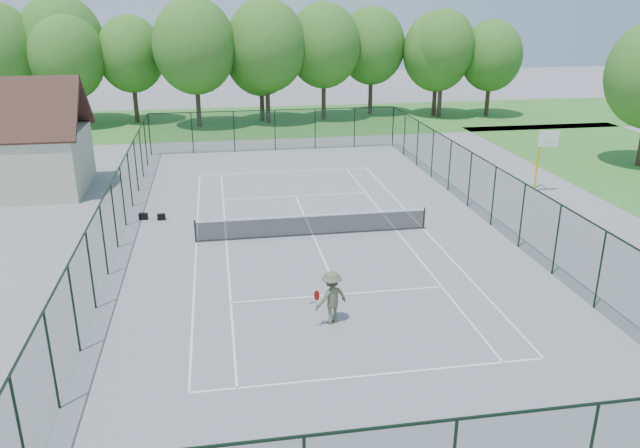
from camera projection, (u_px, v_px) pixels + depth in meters
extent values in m
plane|color=gray|center=(313.00, 235.00, 29.77)|extent=(140.00, 140.00, 0.00)
cube|color=#418731|center=(263.00, 121.00, 57.58)|extent=(80.00, 16.00, 0.01)
cube|color=white|center=(285.00, 171.00, 40.79)|extent=(10.97, 0.08, 0.01)
cube|color=white|center=(375.00, 375.00, 18.75)|extent=(10.97, 0.08, 0.01)
cube|color=white|center=(296.00, 196.00, 35.70)|extent=(8.23, 0.08, 0.01)
cube|color=white|center=(339.00, 294.00, 23.84)|extent=(8.23, 0.08, 0.01)
cube|color=white|center=(423.00, 229.00, 30.63)|extent=(0.08, 23.77, 0.01)
cube|color=white|center=(196.00, 242.00, 28.91)|extent=(0.08, 23.77, 0.01)
cube|color=white|center=(396.00, 230.00, 30.41)|extent=(0.08, 23.77, 0.01)
cube|color=white|center=(226.00, 241.00, 29.13)|extent=(0.08, 23.77, 0.01)
cube|color=white|center=(313.00, 235.00, 29.77)|extent=(0.08, 12.80, 0.01)
cylinder|color=black|center=(195.00, 231.00, 28.72)|extent=(0.08, 0.08, 1.10)
cylinder|color=black|center=(424.00, 218.00, 30.44)|extent=(0.08, 0.08, 1.10)
cube|color=black|center=(313.00, 226.00, 29.60)|extent=(11.00, 0.02, 0.96)
cube|color=white|center=(313.00, 216.00, 29.43)|extent=(11.00, 0.05, 0.07)
cube|color=#1B3925|center=(275.00, 130.00, 45.94)|extent=(18.00, 0.02, 3.00)
cube|color=#1B3925|center=(493.00, 196.00, 30.66)|extent=(0.02, 36.00, 3.00)
cube|color=#1B3925|center=(114.00, 216.00, 27.85)|extent=(0.02, 36.00, 3.00)
cube|color=black|center=(274.00, 110.00, 45.43)|extent=(18.00, 0.05, 0.05)
cube|color=black|center=(457.00, 419.00, 12.06)|extent=(18.00, 0.05, 0.05)
cube|color=black|center=(496.00, 167.00, 30.15)|extent=(0.05, 36.00, 0.05)
cube|color=black|center=(110.00, 184.00, 27.34)|extent=(0.05, 36.00, 0.05)
cube|color=beige|center=(12.00, 163.00, 35.94)|extent=(8.00, 6.00, 3.50)
cube|color=#472A21|center=(10.00, 102.00, 36.23)|extent=(8.60, 3.27, 3.27)
cylinder|color=#442F24|center=(73.00, 103.00, 54.29)|extent=(0.40, 0.40, 4.20)
ellipsoid|color=#438029|center=(66.00, 57.00, 52.96)|extent=(6.40, 6.40, 7.40)
cylinder|color=#442F24|center=(262.00, 98.00, 56.86)|extent=(0.40, 0.40, 4.20)
ellipsoid|color=#438029|center=(260.00, 54.00, 55.53)|extent=(6.40, 6.40, 7.40)
cylinder|color=#442F24|center=(435.00, 94.00, 59.44)|extent=(0.40, 0.40, 4.20)
ellipsoid|color=#438029|center=(437.00, 51.00, 58.11)|extent=(6.40, 6.40, 7.40)
cylinder|color=#E0B60D|center=(538.00, 160.00, 36.53)|extent=(0.12, 0.12, 3.50)
cube|color=#E0B60D|center=(545.00, 134.00, 35.57)|extent=(0.08, 0.90, 0.08)
cube|color=white|center=(549.00, 139.00, 35.20)|extent=(1.20, 0.05, 0.90)
torus|color=#C24F0B|center=(550.00, 142.00, 35.04)|extent=(0.48, 0.48, 0.02)
cube|color=black|center=(143.00, 216.00, 31.89)|extent=(0.46, 0.34, 0.33)
cube|color=black|center=(161.00, 217.00, 31.83)|extent=(0.41, 0.25, 0.31)
imported|color=#5B5E42|center=(332.00, 297.00, 21.48)|extent=(1.42, 1.16, 1.92)
sphere|color=#C3F835|center=(357.00, 291.00, 22.02)|extent=(0.07, 0.07, 0.07)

